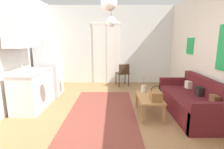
{
  "coord_description": "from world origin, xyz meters",
  "views": [
    {
      "loc": [
        0.06,
        -3.18,
        1.64
      ],
      "look_at": [
        0.04,
        1.0,
        0.79
      ],
      "focal_mm": 27.82,
      "sensor_mm": 36.0,
      "label": 1
    }
  ],
  "objects": [
    {
      "name": "wall_back",
      "position": [
        -0.01,
        3.43,
        1.41
      ],
      "size": [
        4.71,
        0.13,
        2.85
      ],
      "color": "silver",
      "rests_on": "ground_plane"
    },
    {
      "name": "pendant_lamp_far",
      "position": [
        0.02,
        1.37,
        2.08
      ],
      "size": [
        0.25,
        0.25,
        0.9
      ],
      "color": "black"
    },
    {
      "name": "pendant_lamp_near",
      "position": [
        -0.01,
        0.15,
        2.29
      ],
      "size": [
        0.3,
        0.3,
        0.71
      ],
      "color": "black"
    },
    {
      "name": "coffee_table",
      "position": [
        0.86,
        0.43,
        0.36
      ],
      "size": [
        0.49,
        0.94,
        0.42
      ],
      "color": "#A87542",
      "rests_on": "ground_plane"
    },
    {
      "name": "accent_chair",
      "position": [
        0.41,
        2.86,
        0.48
      ],
      "size": [
        0.52,
        0.51,
        0.8
      ],
      "rotation": [
        0.0,
        0.0,
        3.45
      ],
      "color": "#382619",
      "rests_on": "ground_plane"
    },
    {
      "name": "ground_plane",
      "position": [
        0.0,
        0.0,
        -0.05
      ],
      "size": [
        5.11,
        7.36,
        0.1
      ],
      "primitive_type": "cube",
      "color": "#996D44"
    },
    {
      "name": "bamboo_vase",
      "position": [
        0.79,
        0.76,
        0.5
      ],
      "size": [
        0.11,
        0.11,
        0.38
      ],
      "color": "beige",
      "rests_on": "coffee_table"
    },
    {
      "name": "handbag",
      "position": [
        0.93,
        0.2,
        0.52
      ],
      "size": [
        0.23,
        0.32,
        0.31
      ],
      "color": "brown",
      "rests_on": "coffee_table"
    },
    {
      "name": "kitchen_counter",
      "position": [
        -1.9,
        0.84,
        0.79
      ],
      "size": [
        0.6,
        1.27,
        2.09
      ],
      "color": "silver",
      "rests_on": "ground_plane"
    },
    {
      "name": "couch",
      "position": [
        1.85,
        0.5,
        0.27
      ],
      "size": [
        0.84,
        2.01,
        0.8
      ],
      "color": "#5B191E",
      "rests_on": "ground_plane"
    },
    {
      "name": "area_rug",
      "position": [
        -0.19,
        0.27,
        0.01
      ],
      "size": [
        1.49,
        3.59,
        0.01
      ],
      "primitive_type": "cube",
      "color": "brown",
      "rests_on": "ground_plane"
    },
    {
      "name": "refrigerator",
      "position": [
        -1.85,
        1.91,
        0.82
      ],
      "size": [
        0.66,
        0.61,
        1.65
      ],
      "color": "white",
      "rests_on": "ground_plane"
    }
  ]
}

